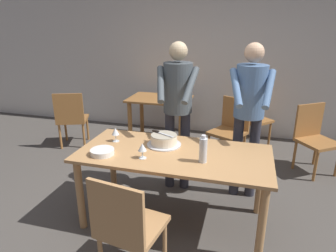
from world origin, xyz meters
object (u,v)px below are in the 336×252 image
Objects in this scene: background_chair_1 at (230,127)px; background_chair_2 at (314,136)px; wine_glass_near at (115,132)px; background_chair_3 at (251,117)px; wine_glass_far at (142,148)px; water_bottle at (203,150)px; background_table at (160,108)px; cake_on_platter at (164,140)px; cake_knife at (159,132)px; person_cutting_cake at (178,101)px; main_dining_table at (174,162)px; person_standing_beside at (249,106)px; background_chair_0 at (72,117)px; chair_near_side at (127,225)px; plate_stack at (102,152)px.

background_chair_2 is (1.09, -0.05, 0.00)m from background_chair_1.
wine_glass_near is 0.16× the size of background_chair_3.
wine_glass_far is at bearing -135.12° from background_chair_2.
background_table is (-1.06, 2.18, -0.29)m from water_bottle.
cake_on_platter is at bearing 73.71° from wine_glass_far.
background_chair_2 is at bearing 44.88° from wine_glass_far.
cake_knife is at bearing -114.23° from background_chair_3.
background_chair_1 is at bearing 60.20° from person_cutting_cake.
background_chair_3 is (1.47, 0.14, -0.09)m from background_table.
wine_glass_near reaches higher than cake_knife.
person_standing_beside is (0.65, 0.67, 0.43)m from main_dining_table.
background_chair_0 is (-1.92, 0.79, -0.58)m from person_cutting_cake.
person_cutting_cake is at bearing 89.06° from chair_near_side.
chair_near_side is at bearing -49.65° from background_chair_0.
person_cutting_cake is at bearing -65.37° from background_table.
water_bottle is (0.53, 0.07, 0.01)m from wine_glass_far.
person_cutting_cake is at bearing -177.78° from person_standing_beside.
plate_stack is at bearing -176.67° from wine_glass_far.
background_chair_1 is (0.42, 1.59, -0.16)m from main_dining_table.
background_chair_2 reaches higher than cake_on_platter.
background_chair_1 reaches higher than main_dining_table.
main_dining_table is at bearing -134.49° from background_chair_2.
chair_near_side is (-0.80, -1.47, -0.58)m from person_standing_beside.
background_chair_3 is at bearing 72.14° from main_dining_table.
background_chair_3 is at bearing 67.63° from cake_on_platter.
background_chair_1 is at bearing 76.59° from chair_near_side.
cake_on_platter is 2.02m from background_table.
main_dining_table is 1.03m from person_standing_beside.
plate_stack is 1.53× the size of wine_glass_near.
chair_near_side is 3.11m from background_chair_3.
person_standing_beside is (0.89, 0.87, 0.22)m from wine_glass_far.
plate_stack is 2.28m from background_table.
background_chair_0 is at bearing 145.92° from cake_on_platter.
cake_on_platter is 2.23m from background_chair_3.
plate_stack is 0.24× the size of background_chair_2.
wine_glass_near is at bearing -170.89° from cake_knife.
chair_near_side is at bearing -86.75° from cake_knife.
chair_near_side is (0.49, -0.90, -0.36)m from wine_glass_near.
background_chair_1 is (1.05, 1.82, -0.28)m from plate_stack.
cake_on_platter is at bearing -26.63° from cake_knife.
wine_glass_near is 0.08× the size of person_standing_beside.
person_cutting_cake is 1.72× the size of background_table.
wine_glass_far is at bearing -139.49° from main_dining_table.
main_dining_table is at bearing 19.89° from plate_stack.
person_standing_beside is 2.03m from background_table.
background_chair_2 reaches higher than cake_knife.
background_chair_2 is (0.87, 0.88, -0.58)m from person_standing_beside.
main_dining_table is at bearing -134.21° from person_standing_beside.
cake_knife is 0.15× the size of person_cutting_cake.
background_chair_0 is at bearing 157.65° from person_cutting_cake.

